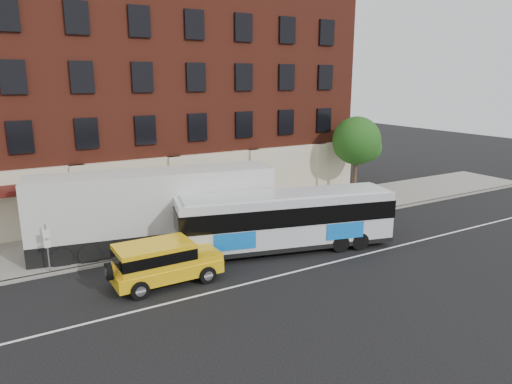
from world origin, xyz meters
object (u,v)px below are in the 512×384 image
yellow_suv (161,261)px  shipping_container (155,211)px  city_bus (286,219)px  street_tree (357,143)px  sign_pole (47,245)px

yellow_suv → shipping_container: bearing=74.1°
city_bus → shipping_container: shipping_container is taller
street_tree → city_bus: (-10.53, -6.28, -2.64)m
sign_pole → city_bus: 11.88m
sign_pole → shipping_container: 5.67m
sign_pole → yellow_suv: bearing=-41.0°
yellow_suv → city_bus: bearing=6.0°
sign_pole → shipping_container: bearing=9.0°
city_bus → sign_pole: bearing=165.7°
sign_pole → street_tree: street_tree is taller
yellow_suv → shipping_container: size_ratio=0.39×
street_tree → shipping_container: bearing=-171.5°
yellow_suv → shipping_container: 4.86m
city_bus → street_tree: bearing=30.8°
city_bus → yellow_suv: bearing=-174.0°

